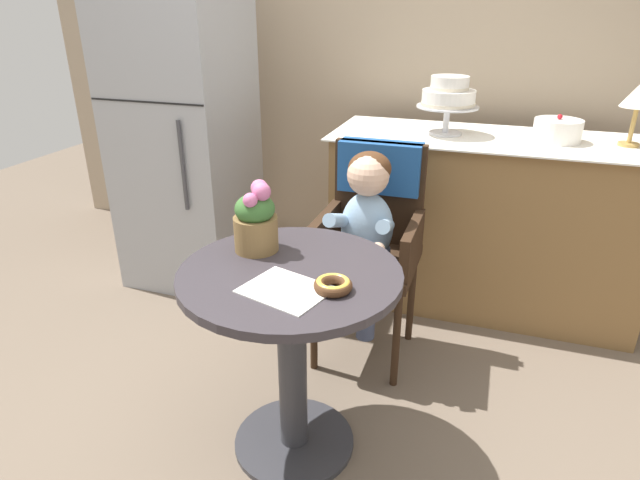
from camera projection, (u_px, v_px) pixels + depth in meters
ground_plane at (294, 442)px, 1.99m from camera, size 8.00×8.00×0.00m
back_wall at (407, 31)px, 3.04m from camera, size 4.80×0.10×2.70m
cafe_table at (291, 327)px, 1.79m from camera, size 0.72×0.72×0.72m
wicker_chair at (373, 218)px, 2.33m from camera, size 0.42×0.45×0.95m
seated_child at (365, 222)px, 2.18m from camera, size 0.27×0.32×0.73m
paper_napkin at (286, 290)px, 1.58m from camera, size 0.29×0.26×0.00m
donut_front at (333, 285)px, 1.57m from camera, size 0.12×0.12×0.04m
flower_vase at (255, 220)px, 1.80m from camera, size 0.15×0.15×0.24m
display_counter at (482, 223)px, 2.77m from camera, size 1.56×0.62×0.90m
tiered_cake_stand at (449, 97)px, 2.58m from camera, size 0.30×0.30×0.28m
round_layer_cake at (557, 130)px, 2.50m from camera, size 0.22×0.22×0.13m
table_lamp at (639, 97)px, 2.35m from camera, size 0.15×0.15×0.28m
refrigerator at (184, 133)px, 2.90m from camera, size 0.64×0.63×1.70m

